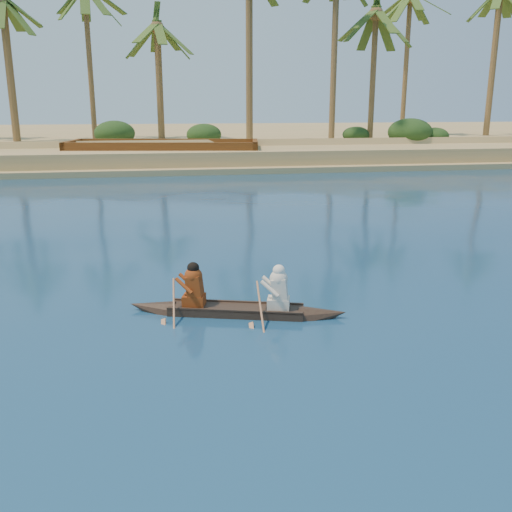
{
  "coord_description": "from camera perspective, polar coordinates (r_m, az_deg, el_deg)",
  "views": [
    {
      "loc": [
        4.87,
        -13.06,
        4.36
      ],
      "look_at": [
        6.96,
        -0.63,
        0.94
      ],
      "focal_mm": 40.0,
      "sensor_mm": 36.0,
      "label": 1
    }
  ],
  "objects": [
    {
      "name": "barge_mid",
      "position": [
        40.23,
        -9.18,
        9.81
      ],
      "size": [
        13.35,
        6.21,
        2.14
      ],
      "rotation": [
        0.0,
        0.0,
        -0.16
      ],
      "color": "#5D3613",
      "rests_on": "ground"
    },
    {
      "name": "sandy_embankment",
      "position": [
        60.27,
        -14.42,
        11.04
      ],
      "size": [
        150.0,
        51.0,
        1.5
      ],
      "color": "tan",
      "rests_on": "ground"
    },
    {
      "name": "shrub_cluster",
      "position": [
        44.94,
        -16.01,
        10.54
      ],
      "size": [
        100.0,
        6.0,
        2.4
      ],
      "primitive_type": null,
      "color": "black",
      "rests_on": "ground"
    },
    {
      "name": "palm_grove",
      "position": [
        48.45,
        -16.17,
        18.9
      ],
      "size": [
        110.0,
        14.0,
        16.0
      ],
      "primitive_type": null,
      "color": "#344B1A",
      "rests_on": "ground"
    },
    {
      "name": "canoe",
      "position": [
        12.1,
        -2.02,
        -4.73
      ],
      "size": [
        4.64,
        1.86,
        1.28
      ],
      "rotation": [
        0.0,
        0.0,
        -0.28
      ],
      "color": "#33271C",
      "rests_on": "ground"
    }
  ]
}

